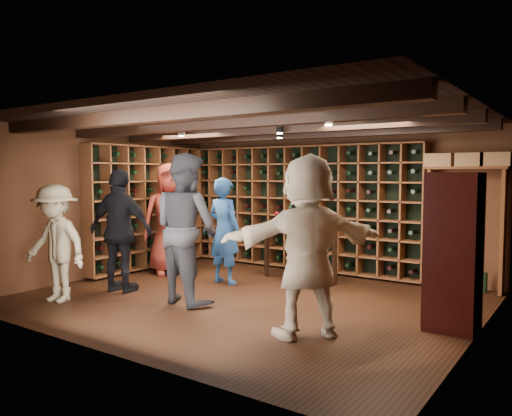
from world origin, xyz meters
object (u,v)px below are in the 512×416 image
Objects in this scene: guest_khaki at (56,243)px; tasting_table at (299,231)px; guest_red_floral at (170,219)px; guest_woman_black at (121,231)px; display_cabinet at (453,255)px; man_grey_suit at (186,228)px; guest_beige at (307,246)px; man_blue_shirt at (224,231)px.

guest_khaki is 3.72m from tasting_table.
guest_woman_black is at bearing -129.19° from guest_red_floral.
display_cabinet is 3.00m from tasting_table.
tasting_table is at bearing 154.47° from display_cabinet.
guest_woman_black is (-1.22, -0.10, -0.10)m from man_grey_suit.
tasting_table is at bearing 48.21° from guest_khaki.
guest_beige is at bearing -77.37° from guest_red_floral.
display_cabinet is 3.63m from man_blue_shirt.
man_blue_shirt reaches higher than tasting_table.
display_cabinet is 1.25× the size of tasting_table.
guest_beige is at bearing 164.84° from guest_woman_black.
guest_beige is 2.83m from tasting_table.
display_cabinet is 4.60m from guest_woman_black.
guest_woman_black is 0.93× the size of guest_beige.
man_blue_shirt is 1.29m from man_grey_suit.
guest_woman_black is 3.27m from guest_beige.
display_cabinet is at bearing -2.67° from tasting_table.
guest_khaki is at bearing 66.16° from man_blue_shirt.
guest_woman_black reaches higher than display_cabinet.
guest_beige reaches higher than guest_khaki.
display_cabinet is at bearing -59.13° from guest_red_floral.
guest_beige reaches higher than man_blue_shirt.
man_blue_shirt is 1.05× the size of guest_khaki.
guest_red_floral is 1.21× the size of guest_khaki.
guest_khaki is at bearing -142.14° from guest_red_floral.
man_blue_shirt is 0.93× the size of guest_woman_black.
man_blue_shirt is at bearing -55.87° from guest_red_floral.
tasting_table is (0.58, 2.09, -0.19)m from man_grey_suit.
man_blue_shirt is 1.24m from tasting_table.
man_grey_suit is at bearing -92.88° from guest_red_floral.
man_blue_shirt is 1.61m from guest_woman_black.
tasting_table is at bearing -95.34° from man_grey_suit.
guest_red_floral reaches higher than guest_khaki.
man_grey_suit is at bearing 25.36° from guest_khaki.
guest_woman_black is (-4.51, -0.90, 0.06)m from display_cabinet.
guest_red_floral reaches higher than display_cabinet.
guest_khaki is (-1.52, -0.98, -0.21)m from man_grey_suit.
man_blue_shirt is 2.52m from guest_khaki.
man_grey_suit is 1.03× the size of guest_beige.
guest_khaki is at bearing -101.55° from tasting_table.
guest_woman_black is at bearing -106.52° from tasting_table.
guest_red_floral is 2.28m from guest_khaki.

